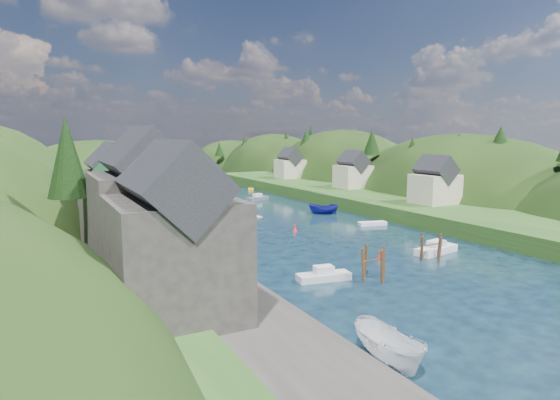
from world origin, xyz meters
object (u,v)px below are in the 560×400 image
piling_cluster_near (374,266)px  channel_buoy_far (295,228)px  piling_cluster_far (431,249)px  channel_buoy_near (380,256)px

piling_cluster_near → channel_buoy_far: size_ratio=3.50×
piling_cluster_far → channel_buoy_far: size_ratio=3.10×
channel_buoy_near → channel_buoy_far: (-0.64, 18.47, 0.00)m
piling_cluster_far → channel_buoy_near: (-5.43, 2.38, -0.66)m
piling_cluster_near → channel_buoy_near: size_ratio=3.50×
piling_cluster_far → channel_buoy_near: size_ratio=3.10×
piling_cluster_far → channel_buoy_near: 5.96m
piling_cluster_near → channel_buoy_near: (5.30, 5.36, -0.88)m
piling_cluster_near → channel_buoy_near: 7.59m
piling_cluster_far → channel_buoy_far: (-6.07, 20.84, -0.66)m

